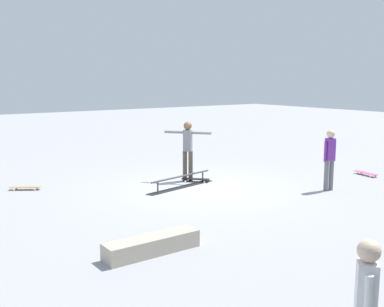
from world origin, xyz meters
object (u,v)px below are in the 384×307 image
(skate_ledge, at_px, (152,245))
(skateboard_main, at_px, (196,179))
(loose_skateboard_pink, at_px, (366,173))
(loose_skateboard_natural, at_px, (26,187))
(grind_rail, at_px, (181,182))
(skater_main, at_px, (188,147))
(bystander_purple_shirt, at_px, (330,156))

(skate_ledge, relative_size, skateboard_main, 2.39)
(skateboard_main, distance_m, loose_skateboard_pink, 5.29)
(skate_ledge, distance_m, loose_skateboard_natural, 5.86)
(skateboard_main, xyz_separation_m, loose_skateboard_pink, (-4.76, 2.30, 0.00))
(loose_skateboard_natural, bearing_deg, grind_rail, -178.62)
(grind_rail, bearing_deg, skater_main, -148.35)
(loose_skateboard_pink, bearing_deg, skateboard_main, -106.82)
(skater_main, bearing_deg, loose_skateboard_natural, 30.44)
(grind_rail, relative_size, bystander_purple_shirt, 1.45)
(bystander_purple_shirt, distance_m, loose_skateboard_natural, 8.07)
(skate_ledge, distance_m, bystander_purple_shirt, 6.22)
(grind_rail, bearing_deg, skate_ledge, 38.42)
(bystander_purple_shirt, xyz_separation_m, loose_skateboard_pink, (-2.49, -0.56, -0.84))
(skater_main, height_order, loose_skateboard_pink, skater_main)
(skateboard_main, bearing_deg, bystander_purple_shirt, -5.46)
(skate_ledge, xyz_separation_m, skateboard_main, (-3.80, -4.00, -0.07))
(bystander_purple_shirt, bearing_deg, skater_main, 140.75)
(skater_main, bearing_deg, bystander_purple_shirt, 178.70)
(grind_rail, xyz_separation_m, skateboard_main, (-0.72, -0.33, -0.07))
(grind_rail, relative_size, skater_main, 1.36)
(grind_rail, height_order, loose_skateboard_natural, grind_rail)
(loose_skateboard_pink, bearing_deg, skater_main, -108.70)
(skateboard_main, relative_size, bystander_purple_shirt, 0.44)
(grind_rail, distance_m, skate_ledge, 4.79)
(skate_ledge, bearing_deg, loose_skateboard_natural, -85.59)
(skateboard_main, relative_size, loose_skateboard_pink, 0.87)
(grind_rail, bearing_deg, bystander_purple_shirt, 128.23)
(loose_skateboard_natural, bearing_deg, skateboard_main, -170.43)
(grind_rail, relative_size, skateboard_main, 3.27)
(loose_skateboard_natural, relative_size, loose_skateboard_pink, 0.95)
(skate_ledge, distance_m, loose_skateboard_pink, 8.73)
(skateboard_main, bearing_deg, loose_skateboard_natural, -157.27)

